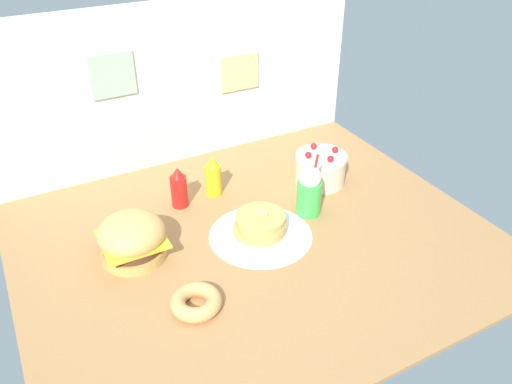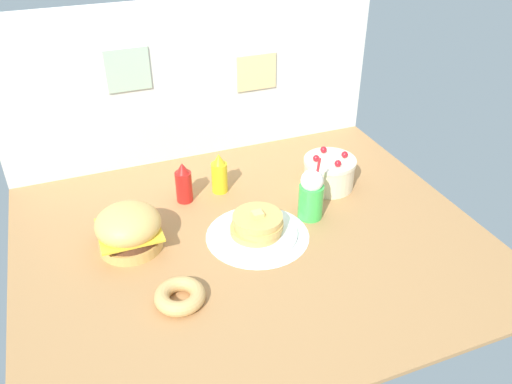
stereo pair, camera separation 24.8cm
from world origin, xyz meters
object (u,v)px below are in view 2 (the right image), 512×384
at_px(donut_pink_glaze, 180,296).
at_px(layer_cake, 329,173).
at_px(ketchup_bottle, 184,183).
at_px(cream_soda_cup, 311,194).
at_px(burger, 129,229).
at_px(mustard_bottle, 219,174).
at_px(pancake_stack, 257,227).

bearing_deg(donut_pink_glaze, layer_cake, 30.07).
xyz_separation_m(ketchup_bottle, cream_soda_cup, (0.55, -0.37, 0.03)).
xyz_separation_m(burger, layer_cake, (1.10, 0.13, -0.02)).
bearing_deg(cream_soda_cup, donut_pink_glaze, -155.45).
distance_m(cream_soda_cup, donut_pink_glaze, 0.84).
distance_m(mustard_bottle, donut_pink_glaze, 0.85).
bearing_deg(ketchup_bottle, burger, -139.24).
xyz_separation_m(layer_cake, mustard_bottle, (-0.57, 0.17, 0.02)).
relative_size(pancake_stack, donut_pink_glaze, 1.83).
bearing_deg(mustard_bottle, pancake_stack, -84.43).
bearing_deg(cream_soda_cup, pancake_stack, -170.40).
bearing_deg(layer_cake, cream_soda_cup, -135.05).
relative_size(pancake_stack, ketchup_bottle, 1.70).
bearing_deg(burger, ketchup_bottle, 40.76).
xyz_separation_m(pancake_stack, donut_pink_glaze, (-0.45, -0.29, -0.02)).
bearing_deg(ketchup_bottle, cream_soda_cup, -34.07).
bearing_deg(cream_soda_cup, ketchup_bottle, 145.93).
bearing_deg(pancake_stack, burger, 166.61).
relative_size(burger, donut_pink_glaze, 1.43).
bearing_deg(donut_pink_glaze, ketchup_bottle, 73.75).
xyz_separation_m(layer_cake, ketchup_bottle, (-0.77, 0.15, 0.02)).
bearing_deg(donut_pink_glaze, cream_soda_cup, 24.55).
bearing_deg(donut_pink_glaze, burger, 105.82).
xyz_separation_m(burger, ketchup_bottle, (0.33, 0.29, 0.00)).
xyz_separation_m(pancake_stack, ketchup_bottle, (-0.24, 0.42, 0.05)).
relative_size(layer_cake, ketchup_bottle, 1.25).
distance_m(layer_cake, cream_soda_cup, 0.31).
distance_m(ketchup_bottle, mustard_bottle, 0.20).
bearing_deg(ketchup_bottle, pancake_stack, -59.99).
bearing_deg(mustard_bottle, layer_cake, -16.76).
relative_size(ketchup_bottle, mustard_bottle, 1.00).
relative_size(mustard_bottle, donut_pink_glaze, 1.08).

